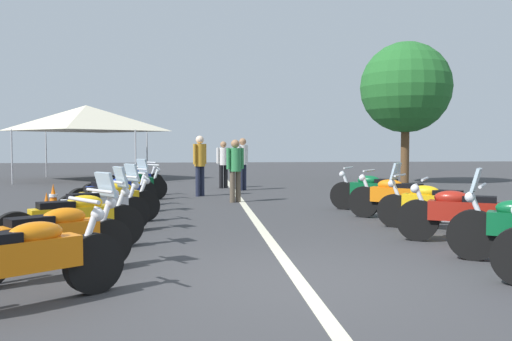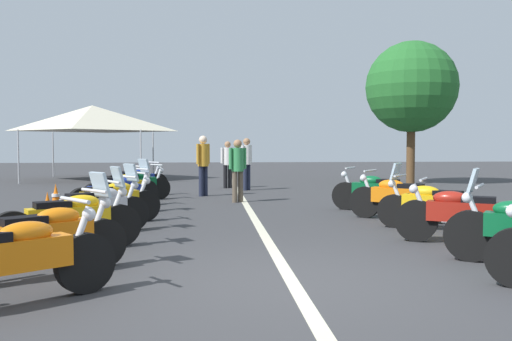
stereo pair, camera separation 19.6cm
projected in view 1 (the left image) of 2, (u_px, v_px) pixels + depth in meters
The scene contains 23 objects.
ground_plane at pixel (300, 282), 6.04m from camera, with size 80.00×80.00×0.00m, color #38383A.
lane_centre_stripe at pixel (253, 217), 11.45m from camera, with size 24.94×0.16×0.01m, color beige.
motorcycle_left_row_0 at pixel (19, 261), 5.07m from camera, with size 1.46×1.79×0.99m.
motorcycle_left_row_1 at pixel (52, 238), 6.26m from camera, with size 1.42×1.72×1.20m.
motorcycle_left_row_2 at pixel (74, 220), 7.72m from camera, with size 1.17×1.93×1.21m.
motorcycle_left_row_3 at pixel (97, 208), 9.19m from camera, with size 1.37×1.71×1.19m.
motorcycle_left_row_4 at pixel (111, 201), 10.41m from camera, with size 1.14×1.85×0.99m.
motorcycle_left_row_5 at pixel (115, 193), 11.83m from camera, with size 1.44×1.77×1.20m.
motorcycle_left_row_6 at pixel (120, 189), 13.17m from camera, with size 1.39×1.67×1.00m.
motorcycle_left_row_7 at pixel (134, 185), 14.68m from camera, with size 1.32×1.78×0.98m.
motorcycle_left_row_8 at pixel (133, 181), 15.95m from camera, with size 1.30×1.77×1.01m.
motorcycle_right_row_2 at pixel (462, 214), 8.36m from camera, with size 1.15×1.82×1.01m.
motorcycle_right_row_3 at pixel (433, 205), 9.70m from camera, with size 1.38×1.74×1.20m.
motorcycle_right_row_4 at pixel (398, 197), 11.02m from camera, with size 1.44×1.75×1.01m.
motorcycle_right_row_5 at pixel (376, 191), 12.44m from camera, with size 1.34×1.90×1.01m.
traffic_cone_0 at pixel (53, 198), 12.69m from camera, with size 0.36×0.36×0.61m.
traffic_cone_2 at pixel (47, 209), 10.51m from camera, with size 0.36×0.36×0.61m.
bystander_0 at pixel (223, 161), 18.97m from camera, with size 0.32×0.49×1.63m.
bystander_2 at pixel (243, 160), 18.08m from camera, with size 0.42×0.38×1.74m.
bystander_3 at pixel (235, 166), 14.35m from camera, with size 0.32×0.48×1.66m.
bystander_4 at pixel (200, 161), 16.03m from camera, with size 0.41×0.39×1.79m.
roadside_tree_0 at pixel (406, 88), 21.03m from camera, with size 3.50×3.50×5.48m.
event_tent at pixel (86, 118), 23.26m from camera, with size 5.17×5.17×3.20m.
Camera 1 is at (-5.89, 1.10, 1.54)m, focal length 38.17 mm.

